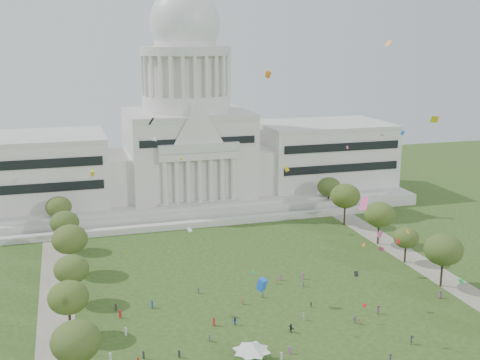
{
  "coord_description": "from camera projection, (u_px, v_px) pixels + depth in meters",
  "views": [
    {
      "loc": [
        -43.64,
        -102.53,
        60.62
      ],
      "look_at": [
        0.0,
        45.0,
        24.0
      ],
      "focal_mm": 45.0,
      "sensor_mm": 36.0,
      "label": 1
    }
  ],
  "objects": [
    {
      "name": "path_left",
      "position": [
        56.0,
        311.0,
        136.46
      ],
      "size": [
        8.0,
        160.0,
        0.04
      ],
      "primitive_type": "cube",
      "color": "gray",
      "rests_on": "ground"
    },
    {
      "name": "row_tree_r_5",
      "position": [
        345.0,
        196.0,
        196.9
      ],
      "size": [
        9.82,
        9.82,
        13.96
      ],
      "color": "black",
      "rests_on": "ground"
    },
    {
      "name": "person_6",
      "position": [
        390.0,
        358.0,
        114.88
      ],
      "size": [
        0.65,
        0.95,
        1.88
      ],
      "primitive_type": "imported",
      "rotation": [
        0.0,
        0.0,
        1.63
      ],
      "color": "#4C4C51",
      "rests_on": "ground"
    },
    {
      "name": "person_5",
      "position": [
        291.0,
        328.0,
        126.49
      ],
      "size": [
        1.27,
        1.91,
        1.91
      ],
      "primitive_type": "imported",
      "rotation": [
        0.0,
        0.0,
        1.92
      ],
      "color": "#26262B",
      "rests_on": "ground"
    },
    {
      "name": "person_3",
      "position": [
        355.0,
        320.0,
        130.47
      ],
      "size": [
        0.92,
        1.28,
        1.79
      ],
      "primitive_type": "imported",
      "rotation": [
        0.0,
        0.0,
        5.02
      ],
      "color": "#4C4C51",
      "rests_on": "ground"
    },
    {
      "name": "row_tree_l_4",
      "position": [
        70.0,
        239.0,
        156.28
      ],
      "size": [
        9.29,
        9.29,
        13.21
      ],
      "color": "black",
      "rests_on": "ground"
    },
    {
      "name": "row_tree_l_3",
      "position": [
        71.0,
        269.0,
        139.3
      ],
      "size": [
        8.12,
        8.12,
        11.55
      ],
      "color": "black",
      "rests_on": "ground"
    },
    {
      "name": "row_tree_l_5",
      "position": [
        65.0,
        223.0,
        173.54
      ],
      "size": [
        8.33,
        8.33,
        11.85
      ],
      "color": "black",
      "rests_on": "ground"
    },
    {
      "name": "person_2",
      "position": [
        379.0,
        310.0,
        134.91
      ],
      "size": [
        1.05,
        1.13,
        1.99
      ],
      "primitive_type": "imported",
      "rotation": [
        0.0,
        0.0,
        0.94
      ],
      "color": "#994C8C",
      "rests_on": "ground"
    },
    {
      "name": "person_10",
      "position": [
        311.0,
        304.0,
        138.29
      ],
      "size": [
        0.7,
        0.93,
        1.41
      ],
      "primitive_type": "imported",
      "rotation": [
        0.0,
        0.0,
        1.91
      ],
      "color": "#4C4C51",
      "rests_on": "ground"
    },
    {
      "name": "ground",
      "position": [
        303.0,
        344.0,
        121.72
      ],
      "size": [
        400.0,
        400.0,
        0.0
      ],
      "primitive_type": "plane",
      "color": "#2D491B",
      "rests_on": "ground"
    },
    {
      "name": "person_4",
      "position": [
        303.0,
        316.0,
        131.92
      ],
      "size": [
        0.71,
        1.15,
        1.86
      ],
      "primitive_type": "imported",
      "rotation": [
        0.0,
        0.0,
        4.6
      ],
      "color": "silver",
      "rests_on": "ground"
    },
    {
      "name": "capitol",
      "position": [
        188.0,
        143.0,
        222.52
      ],
      "size": [
        160.0,
        64.5,
        91.3
      ],
      "color": "beige",
      "rests_on": "ground"
    },
    {
      "name": "path_right",
      "position": [
        425.0,
        267.0,
        162.95
      ],
      "size": [
        8.0,
        160.0,
        0.04
      ],
      "primitive_type": "cube",
      "color": "gray",
      "rests_on": "ground"
    },
    {
      "name": "row_tree_l_1",
      "position": [
        76.0,
        341.0,
        104.72
      ],
      "size": [
        8.86,
        8.86,
        12.59
      ],
      "color": "black",
      "rests_on": "ground"
    },
    {
      "name": "row_tree_r_4",
      "position": [
        379.0,
        214.0,
        178.6
      ],
      "size": [
        9.19,
        9.19,
        13.06
      ],
      "color": "black",
      "rests_on": "ground"
    },
    {
      "name": "row_tree_r_3",
      "position": [
        406.0,
        238.0,
        164.5
      ],
      "size": [
        7.01,
        7.01,
        9.98
      ],
      "color": "black",
      "rests_on": "ground"
    },
    {
      "name": "person_0",
      "position": [
        440.0,
        294.0,
        143.07
      ],
      "size": [
        1.13,
        1.0,
        1.94
      ],
      "primitive_type": "imported",
      "rotation": [
        0.0,
        0.0,
        5.77
      ],
      "color": "#994C8C",
      "rests_on": "ground"
    },
    {
      "name": "event_tent",
      "position": [
        252.0,
        346.0,
        114.47
      ],
      "size": [
        9.07,
        9.07,
        4.2
      ],
      "color": "#4C4C4C",
      "rests_on": "ground"
    },
    {
      "name": "person_8",
      "position": [
        235.0,
        321.0,
        129.79
      ],
      "size": [
        1.0,
        0.94,
        1.76
      ],
      "primitive_type": "imported",
      "rotation": [
        0.0,
        0.0,
        2.49
      ],
      "color": "navy",
      "rests_on": "ground"
    },
    {
      "name": "distant_crowd",
      "position": [
        209.0,
        321.0,
        129.83
      ],
      "size": [
        53.47,
        38.2,
        1.95
      ],
      "color": "#B21E1E",
      "rests_on": "ground"
    },
    {
      "name": "row_tree_r_2",
      "position": [
        443.0,
        250.0,
        147.94
      ],
      "size": [
        9.55,
        9.55,
        13.58
      ],
      "color": "black",
      "rests_on": "ground"
    },
    {
      "name": "kite_swarm",
      "position": [
        305.0,
        209.0,
        125.41
      ],
      "size": [
        87.01,
        104.93,
        65.41
      ],
      "color": "#E54C8C",
      "rests_on": "ground"
    },
    {
      "name": "row_tree_l_2",
      "position": [
        68.0,
        298.0,
        123.47
      ],
      "size": [
        8.42,
        8.42,
        11.97
      ],
      "color": "black",
      "rests_on": "ground"
    },
    {
      "name": "row_tree_r_6",
      "position": [
        329.0,
        187.0,
        214.65
      ],
      "size": [
        8.42,
        8.42,
        11.97
      ],
      "color": "black",
      "rests_on": "ground"
    },
    {
      "name": "person_9",
      "position": [
        412.0,
        340.0,
        121.61
      ],
      "size": [
        1.04,
        1.36,
        1.87
      ],
      "primitive_type": "imported",
      "rotation": [
        0.0,
        0.0,
        1.17
      ],
      "color": "#26262B",
      "rests_on": "ground"
    },
    {
      "name": "row_tree_l_6",
      "position": [
        59.0,
        207.0,
        190.03
      ],
      "size": [
        8.19,
        8.19,
        11.64
      ],
      "color": "black",
      "rests_on": "ground"
    }
  ]
}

